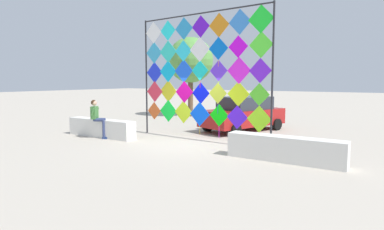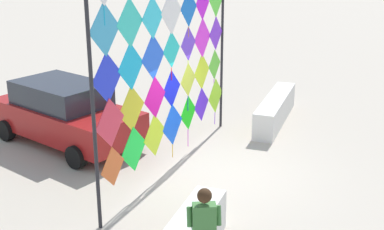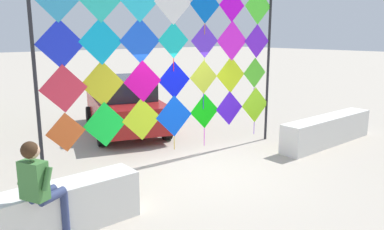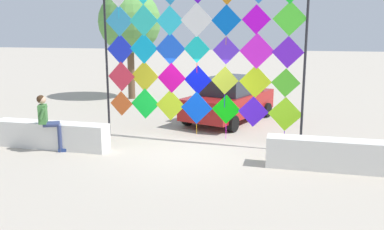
{
  "view_description": "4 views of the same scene",
  "coord_description": "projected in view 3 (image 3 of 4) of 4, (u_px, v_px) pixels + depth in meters",
  "views": [
    {
      "loc": [
        6.73,
        -9.99,
        2.42
      ],
      "look_at": [
        0.01,
        0.5,
        1.07
      ],
      "focal_mm": 30.47,
      "sensor_mm": 36.0,
      "label": 1
    },
    {
      "loc": [
        -10.4,
        -3.07,
        5.07
      ],
      "look_at": [
        -0.38,
        0.51,
        1.47
      ],
      "focal_mm": 48.6,
      "sensor_mm": 36.0,
      "label": 2
    },
    {
      "loc": [
        -5.25,
        -5.8,
        2.94
      ],
      "look_at": [
        -0.37,
        0.04,
        1.3
      ],
      "focal_mm": 35.55,
      "sensor_mm": 36.0,
      "label": 3
    },
    {
      "loc": [
        2.79,
        -10.53,
        3.32
      ],
      "look_at": [
        0.1,
        0.12,
        1.04
      ],
      "focal_mm": 38.24,
      "sensor_mm": 36.0,
      "label": 4
    }
  ],
  "objects": [
    {
      "name": "ground",
      "position": [
        206.0,
        171.0,
        8.26
      ],
      "size": [
        120.0,
        120.0,
        0.0
      ],
      "primitive_type": "plane",
      "color": "#ADA393"
    },
    {
      "name": "plaza_ledge_right",
      "position": [
        327.0,
        130.0,
        10.25
      ],
      "size": [
        3.47,
        0.56,
        0.75
      ],
      "primitive_type": "cube",
      "color": "silver",
      "rests_on": "ground"
    },
    {
      "name": "parked_car",
      "position": [
        124.0,
        104.0,
        11.62
      ],
      "size": [
        3.05,
        4.55,
        1.63
      ],
      "color": "maroon",
      "rests_on": "ground"
    },
    {
      "name": "seated_vendor",
      "position": [
        42.0,
        186.0,
        5.06
      ],
      "size": [
        0.77,
        0.64,
        1.6
      ],
      "color": "navy",
      "rests_on": "ground"
    },
    {
      "name": "kite_display_rack",
      "position": [
        174.0,
        36.0,
        8.49
      ],
      "size": [
        6.1,
        0.58,
        5.04
      ],
      "color": "#232328",
      "rests_on": "ground"
    },
    {
      "name": "plaza_ledge_left",
      "position": [
        23.0,
        220.0,
        5.32
      ],
      "size": [
        3.47,
        0.56,
        0.75
      ],
      "primitive_type": "cube",
      "color": "silver",
      "rests_on": "ground"
    }
  ]
}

